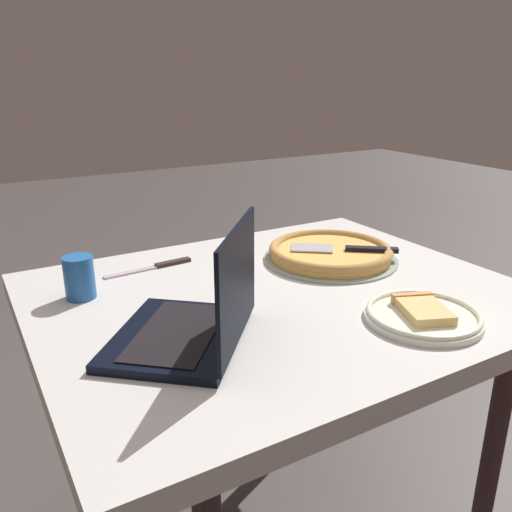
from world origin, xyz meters
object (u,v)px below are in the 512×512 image
Objects in this scene: drink_cup at (79,277)px; laptop at (197,320)px; pizza_tray at (330,253)px; table_knife at (158,266)px; pizza_plate at (423,315)px; dining_table at (279,318)px.

laptop is at bearing -66.69° from drink_cup.
pizza_tray is at bearing -7.24° from drink_cup.
drink_cup is (-0.22, -0.10, 0.05)m from table_knife.
pizza_tray reaches higher than table_knife.
table_knife is 2.42× the size of drink_cup.
dining_table is at bearing 122.30° from pizza_plate.
pizza_tray is (0.07, 0.40, 0.01)m from pizza_plate.
laptop reaches higher than table_knife.
dining_table is at bearing -57.56° from table_knife.
pizza_plate is 0.77m from drink_cup.
pizza_tray reaches higher than dining_table.
laptop reaches higher than dining_table.
dining_table is 0.29m from pizza_tray.
table_knife is at bearing 24.39° from drink_cup.
pizza_plate is at bearing -39.19° from drink_cup.
pizza_plate is at bearing -18.48° from laptop.
laptop is (-0.27, -0.13, 0.12)m from dining_table.
laptop is 1.02× the size of pizza_tray.
pizza_plate is (0.18, -0.28, 0.08)m from dining_table.
drink_cup reaches higher than dining_table.
dining_table is at bearing -154.25° from pizza_tray.
table_knife reaches higher than dining_table.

